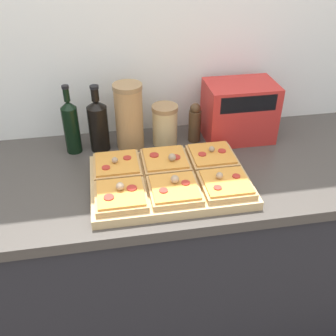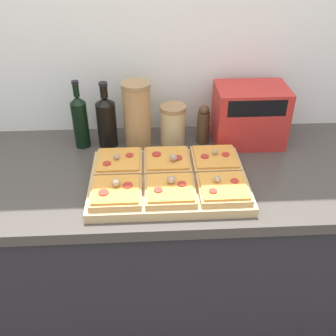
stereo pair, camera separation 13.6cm
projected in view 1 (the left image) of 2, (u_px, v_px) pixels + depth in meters
wall_back at (131, 53)px, 1.55m from camera, size 6.00×0.06×2.50m
kitchen_counter at (148, 258)px, 1.70m from camera, size 2.63×0.67×0.92m
cutting_board at (170, 181)px, 1.36m from camera, size 0.54×0.37×0.03m
pizza_slice_back_left at (117, 165)px, 1.39m from camera, size 0.16×0.17×0.05m
pizza_slice_back_center at (165, 160)px, 1.42m from camera, size 0.16×0.17×0.06m
pizza_slice_back_right at (212, 156)px, 1.44m from camera, size 0.16×0.17×0.05m
pizza_slice_front_left at (121, 195)px, 1.25m from camera, size 0.16×0.17×0.05m
pizza_slice_front_center at (174, 189)px, 1.27m from camera, size 0.16×0.17×0.06m
pizza_slice_front_right at (226, 184)px, 1.30m from camera, size 0.16×0.17×0.05m
olive_oil_bottle at (71, 126)px, 1.50m from camera, size 0.06×0.06×0.27m
wine_bottle at (98, 124)px, 1.51m from camera, size 0.08×0.08×0.27m
grain_jar_tall at (129, 116)px, 1.52m from camera, size 0.11×0.11×0.26m
grain_jar_short at (165, 125)px, 1.57m from camera, size 0.10×0.10×0.17m
pepper_mill at (195, 123)px, 1.59m from camera, size 0.05×0.05×0.17m
toaster_oven at (239, 111)px, 1.59m from camera, size 0.30×0.19×0.24m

